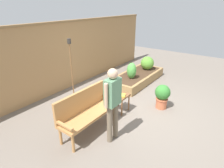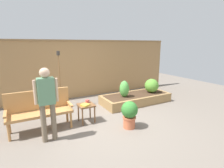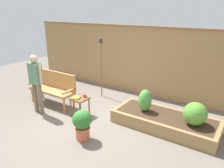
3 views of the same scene
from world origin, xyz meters
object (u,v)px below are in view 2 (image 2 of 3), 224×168
object	(u,v)px
side_table	(86,107)
potted_boxwood	(129,113)
shrub_far_corner	(152,86)
person_by_bench	(47,99)
cup_on_table	(87,101)
tiki_torch	(59,70)
book_on_table	(85,105)
garden_bench	(39,108)
shrub_near_bench	(124,89)

from	to	relation	value
side_table	potted_boxwood	world-z (taller)	potted_boxwood
side_table	shrub_far_corner	distance (m)	2.77
potted_boxwood	person_by_bench	size ratio (longest dim) A/B	0.43
cup_on_table	tiki_torch	distance (m)	1.51
person_by_bench	book_on_table	bearing A→B (deg)	23.78
cup_on_table	person_by_bench	xyz separation A→B (m)	(-1.08, -0.61, 0.41)
book_on_table	person_by_bench	world-z (taller)	person_by_bench
garden_bench	side_table	xyz separation A→B (m)	(1.11, -0.15, -0.15)
side_table	book_on_table	xyz separation A→B (m)	(-0.05, -0.07, 0.10)
potted_boxwood	person_by_bench	xyz separation A→B (m)	(-1.81, 0.32, 0.55)
shrub_far_corner	person_by_bench	distance (m)	3.89
garden_bench	shrub_far_corner	distance (m)	3.84
cup_on_table	book_on_table	xyz separation A→B (m)	(-0.12, -0.19, -0.02)
shrub_far_corner	shrub_near_bench	bearing A→B (deg)	180.00
cup_on_table	potted_boxwood	bearing A→B (deg)	-51.89
potted_boxwood	person_by_bench	distance (m)	1.92
shrub_far_corner	tiki_torch	distance (m)	3.22
tiki_torch	shrub_far_corner	bearing A→B (deg)	-14.71
garden_bench	potted_boxwood	xyz separation A→B (m)	(1.91, -0.96, -0.16)
side_table	tiki_torch	xyz separation A→B (m)	(-0.34, 1.39, 0.83)
side_table	cup_on_table	xyz separation A→B (m)	(0.07, 0.11, 0.12)
cup_on_table	garden_bench	bearing A→B (deg)	178.28
potted_boxwood	shrub_near_bench	size ratio (longest dim) A/B	1.24
garden_bench	potted_boxwood	distance (m)	2.14
garden_bench	tiki_torch	bearing A→B (deg)	58.11
side_table	shrub_far_corner	world-z (taller)	shrub_far_corner
side_table	person_by_bench	size ratio (longest dim) A/B	0.31
shrub_far_corner	side_table	bearing A→B (deg)	-167.65
side_table	cup_on_table	size ratio (longest dim) A/B	3.74
garden_bench	cup_on_table	xyz separation A→B (m)	(1.18, -0.04, -0.02)
garden_bench	book_on_table	bearing A→B (deg)	-11.91
shrub_near_bench	shrub_far_corner	distance (m)	1.16
potted_boxwood	tiki_torch	bearing A→B (deg)	117.26
book_on_table	person_by_bench	bearing A→B (deg)	176.87
potted_boxwood	shrub_near_bench	distance (m)	1.60
potted_boxwood	tiki_torch	world-z (taller)	tiki_torch
garden_bench	potted_boxwood	size ratio (longest dim) A/B	2.15
cup_on_table	person_by_bench	world-z (taller)	person_by_bench
tiki_torch	potted_boxwood	bearing A→B (deg)	-62.74
shrub_near_bench	shrub_far_corner	bearing A→B (deg)	0.00
side_table	shrub_far_corner	bearing A→B (deg)	12.35
garden_bench	person_by_bench	distance (m)	0.76
side_table	cup_on_table	distance (m)	0.18
garden_bench	tiki_torch	xyz separation A→B (m)	(0.77, 1.24, 0.68)
cup_on_table	shrub_near_bench	size ratio (longest dim) A/B	0.24
book_on_table	tiki_torch	size ratio (longest dim) A/B	0.11
book_on_table	shrub_far_corner	size ratio (longest dim) A/B	0.39
cup_on_table	person_by_bench	bearing A→B (deg)	-150.62
tiki_torch	shrub_near_bench	bearing A→B (deg)	-23.01
shrub_near_bench	book_on_table	bearing A→B (deg)	-157.33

